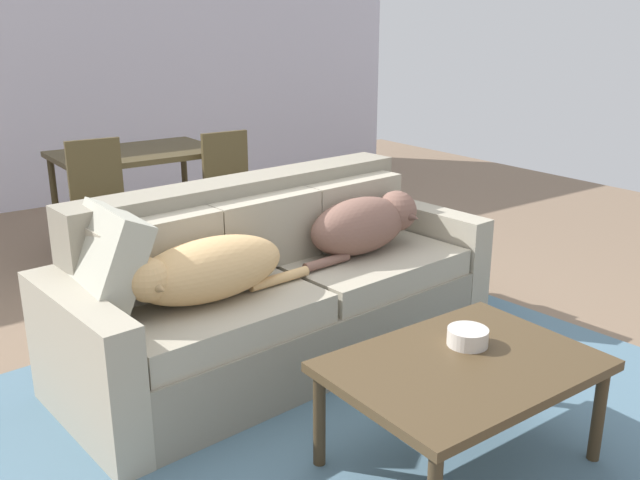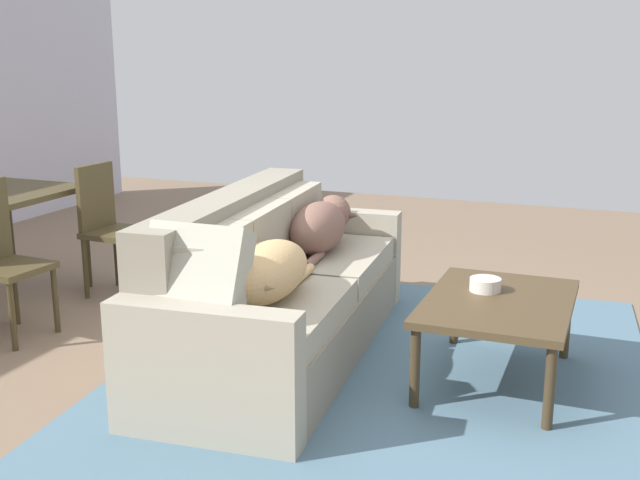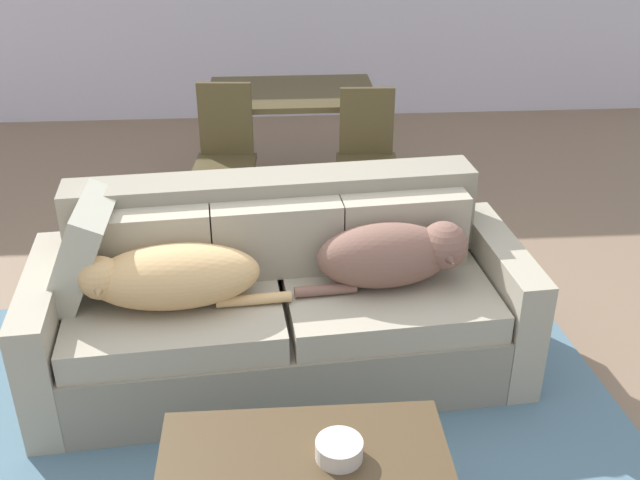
# 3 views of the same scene
# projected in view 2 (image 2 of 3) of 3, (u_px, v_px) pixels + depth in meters

# --- Properties ---
(ground_plane) EXTENTS (10.00, 10.00, 0.00)m
(ground_plane) POSITION_uv_depth(u_px,v_px,m) (285.00, 354.00, 4.53)
(ground_plane) COLOR #816852
(area_rug) EXTENTS (3.37, 3.02, 0.01)m
(area_rug) POSITION_uv_depth(u_px,v_px,m) (387.00, 369.00, 4.31)
(area_rug) COLOR slate
(area_rug) RESTS_ON ground
(couch) EXTENTS (2.39, 1.09, 0.92)m
(couch) POSITION_uv_depth(u_px,v_px,m) (275.00, 294.00, 4.46)
(couch) COLOR gray
(couch) RESTS_ON ground
(dog_on_left_cushion) EXTENTS (0.93, 0.41, 0.28)m
(dog_on_left_cushion) POSITION_uv_depth(u_px,v_px,m) (266.00, 273.00, 3.88)
(dog_on_left_cushion) COLOR tan
(dog_on_left_cushion) RESTS_ON couch
(dog_on_right_cushion) EXTENTS (0.81, 0.36, 0.31)m
(dog_on_right_cushion) POSITION_uv_depth(u_px,v_px,m) (321.00, 225.00, 4.85)
(dog_on_right_cushion) COLOR brown
(dog_on_right_cushion) RESTS_ON couch
(throw_pillow_by_left_arm) EXTENTS (0.33, 0.48, 0.50)m
(throw_pillow_by_left_arm) POSITION_uv_depth(u_px,v_px,m) (195.00, 278.00, 3.55)
(throw_pillow_by_left_arm) COLOR #B0AF9C
(throw_pillow_by_left_arm) RESTS_ON couch
(coffee_table) EXTENTS (1.02, 0.73, 0.46)m
(coffee_table) POSITION_uv_depth(u_px,v_px,m) (498.00, 308.00, 4.06)
(coffee_table) COLOR #4B3923
(coffee_table) RESTS_ON ground
(bowl_on_coffee_table) EXTENTS (0.17, 0.17, 0.07)m
(bowl_on_coffee_table) POSITION_uv_depth(u_px,v_px,m) (485.00, 285.00, 4.18)
(bowl_on_coffee_table) COLOR silver
(bowl_on_coffee_table) RESTS_ON coffee_table
(dining_chair_near_left) EXTENTS (0.43, 0.43, 0.95)m
(dining_chair_near_left) POSITION_uv_depth(u_px,v_px,m) (0.00, 254.00, 4.72)
(dining_chair_near_left) COLOR #463B22
(dining_chair_near_left) RESTS_ON ground
(dining_chair_near_right) EXTENTS (0.42, 0.42, 0.93)m
(dining_chair_near_right) POSITION_uv_depth(u_px,v_px,m) (110.00, 223.00, 5.53)
(dining_chair_near_right) COLOR #463B22
(dining_chair_near_right) RESTS_ON ground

